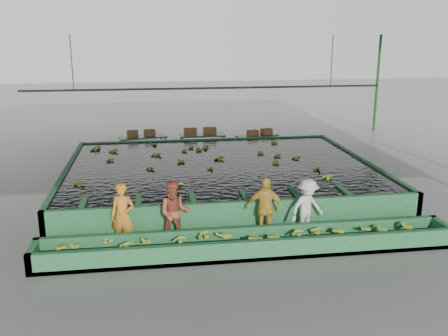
{
  "coord_description": "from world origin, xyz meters",
  "views": [
    {
      "loc": [
        -2.22,
        -14.34,
        5.08
      ],
      "look_at": [
        0.0,
        0.5,
        1.0
      ],
      "focal_mm": 40.0,
      "sensor_mm": 36.0,
      "label": 1
    }
  ],
  "objects": [
    {
      "name": "tank_water",
      "position": [
        0.0,
        1.5,
        0.85
      ],
      "size": [
        9.7,
        7.7,
        0.0
      ],
      "primitive_type": "cube",
      "color": "black",
      "rests_on": "flotation_tank"
    },
    {
      "name": "trough_bananas",
      "position": [
        0.0,
        -3.6,
        0.4
      ],
      "size": [
        9.3,
        0.62,
        0.12
      ],
      "primitive_type": null,
      "color": "#84A82F",
      "rests_on": "sorting_trough"
    },
    {
      "name": "floating_bananas",
      "position": [
        0.0,
        2.3,
        0.85
      ],
      "size": [
        9.28,
        6.33,
        0.13
      ],
      "primitive_type": null,
      "color": "#84A82F",
      "rests_on": "tank_water"
    },
    {
      "name": "sorting_trough",
      "position": [
        0.0,
        -3.6,
        0.25
      ],
      "size": [
        10.0,
        1.0,
        0.5
      ],
      "primitive_type": null,
      "color": "#286C3C",
      "rests_on": "ground"
    },
    {
      "name": "cableway_rail",
      "position": [
        0.0,
        5.0,
        3.0
      ],
      "size": [
        0.08,
        0.08,
        14.0
      ],
      "primitive_type": "cylinder",
      "color": "#59605B",
      "rests_on": "shed_roof"
    },
    {
      "name": "worker_d",
      "position": [
        1.65,
        -2.8,
        0.76
      ],
      "size": [
        1.13,
        0.9,
        1.53
      ],
      "primitive_type": "imported",
      "rotation": [
        0.0,
        0.0,
        0.39
      ],
      "color": "silver",
      "rests_on": "ground"
    },
    {
      "name": "packing_table_right",
      "position": [
        2.31,
        6.31,
        0.41
      ],
      "size": [
        1.94,
        1.28,
        0.82
      ],
      "primitive_type": null,
      "rotation": [
        0.0,
        0.0,
        0.34
      ],
      "color": "#59605B",
      "rests_on": "ground"
    },
    {
      "name": "flotation_tank",
      "position": [
        0.0,
        1.5,
        0.45
      ],
      "size": [
        10.0,
        8.0,
        0.9
      ],
      "primitive_type": null,
      "color": "#286C3C",
      "rests_on": "ground"
    },
    {
      "name": "shed_roof",
      "position": [
        0.0,
        0.0,
        5.0
      ],
      "size": [
        20.0,
        22.0,
        0.04
      ],
      "primitive_type": "cube",
      "color": "slate",
      "rests_on": "shed_posts"
    },
    {
      "name": "shed_posts",
      "position": [
        0.0,
        0.0,
        2.5
      ],
      "size": [
        20.0,
        22.0,
        5.0
      ],
      "primitive_type": null,
      "color": "#19571D",
      "rests_on": "ground"
    },
    {
      "name": "worker_c",
      "position": [
        0.55,
        -2.8,
        0.81
      ],
      "size": [
        1.03,
        0.66,
        1.63
      ],
      "primitive_type": "imported",
      "rotation": [
        0.0,
        0.0,
        -0.3
      ],
      "color": "gold",
      "rests_on": "ground"
    },
    {
      "name": "box_stack_mid",
      "position": [
        -0.14,
        6.44,
        0.88
      ],
      "size": [
        1.38,
        0.44,
        0.29
      ],
      "primitive_type": null,
      "rotation": [
        0.0,
        0.0,
        0.04
      ],
      "color": "olive",
      "rests_on": "packing_table_mid"
    },
    {
      "name": "worker_a",
      "position": [
        -2.97,
        -2.8,
        0.81
      ],
      "size": [
        0.68,
        0.55,
        1.63
      ],
      "primitive_type": "imported",
      "rotation": [
        0.0,
        0.0,
        -0.3
      ],
      "color": "orange",
      "rests_on": "ground"
    },
    {
      "name": "rail_hanger_right",
      "position": [
        5.0,
        5.0,
        4.0
      ],
      "size": [
        0.04,
        0.04,
        2.0
      ],
      "primitive_type": "cylinder",
      "color": "#59605B",
      "rests_on": "shed_roof"
    },
    {
      "name": "box_stack_left",
      "position": [
        -2.62,
        6.47,
        0.89
      ],
      "size": [
        1.2,
        0.52,
        0.25
      ],
      "primitive_type": null,
      "rotation": [
        0.0,
        0.0,
        0.17
      ],
      "color": "olive",
      "rests_on": "packing_table_left"
    },
    {
      "name": "packing_table_mid",
      "position": [
        -0.05,
        6.51,
        0.44
      ],
      "size": [
        1.94,
        0.79,
        0.88
      ],
      "primitive_type": null,
      "rotation": [
        0.0,
        0.0,
        0.01
      ],
      "color": "#59605B",
      "rests_on": "ground"
    },
    {
      "name": "ground",
      "position": [
        0.0,
        0.0,
        0.0
      ],
      "size": [
        80.0,
        80.0,
        0.0
      ],
      "primitive_type": "plane",
      "color": "slate",
      "rests_on": "ground"
    },
    {
      "name": "worker_b",
      "position": [
        -1.71,
        -2.8,
        0.81
      ],
      "size": [
        0.82,
        0.65,
        1.62
      ],
      "primitive_type": "imported",
      "rotation": [
        0.0,
        0.0,
        -0.04
      ],
      "color": "#A74C34",
      "rests_on": "ground"
    },
    {
      "name": "box_stack_right",
      "position": [
        2.41,
        6.26,
        0.82
      ],
      "size": [
        1.19,
        0.74,
        0.25
      ],
      "primitive_type": null,
      "rotation": [
        0.0,
        0.0,
        0.39
      ],
      "color": "olive",
      "rests_on": "packing_table_right"
    },
    {
      "name": "packing_table_left",
      "position": [
        -2.56,
        6.41,
        0.45
      ],
      "size": [
        2.09,
        1.2,
        0.89
      ],
      "primitive_type": null,
      "rotation": [
        0.0,
        0.0,
        0.22
      ],
      "color": "#59605B",
      "rests_on": "ground"
    },
    {
      "name": "rail_hanger_left",
      "position": [
        -5.0,
        5.0,
        4.0
      ],
      "size": [
        0.04,
        0.04,
        2.0
      ],
      "primitive_type": "cylinder",
      "color": "#59605B",
      "rests_on": "shed_roof"
    }
  ]
}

